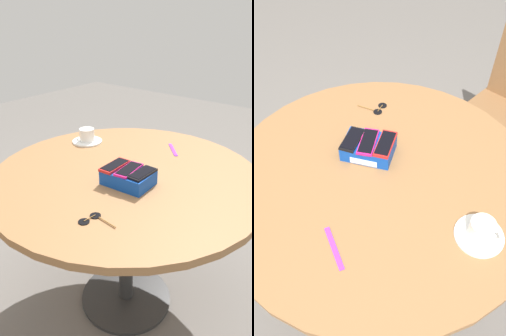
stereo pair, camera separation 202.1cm
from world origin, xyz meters
The scene contains 10 objects.
ground_plane centered at (0.00, 0.00, 0.00)m, with size 8.00×8.00×0.00m, color slate.
round_table centered at (0.00, 0.00, 0.63)m, with size 1.15×1.15×0.74m.
phone_box centered at (-0.07, 0.07, 0.77)m, with size 0.20×0.15×0.06m.
phone_black centered at (-0.13, 0.07, 0.80)m, with size 0.06×0.13×0.01m.
phone_magenta centered at (-0.07, 0.07, 0.80)m, with size 0.08×0.14×0.01m.
phone_red centered at (-0.01, 0.08, 0.80)m, with size 0.07×0.14×0.01m.
saucer centered at (0.38, -0.15, 0.74)m, with size 0.15×0.15×0.01m, color white.
coffee_cup centered at (0.38, -0.15, 0.78)m, with size 0.11×0.08×0.06m.
lanyard_strap centered at (-0.03, -0.34, 0.74)m, with size 0.15×0.02×0.00m, color purple.
sunglasses centered at (-0.13, 0.34, 0.74)m, with size 0.12×0.09×0.01m.
Camera 1 is at (-0.78, 0.97, 1.36)m, focal length 35.00 mm.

